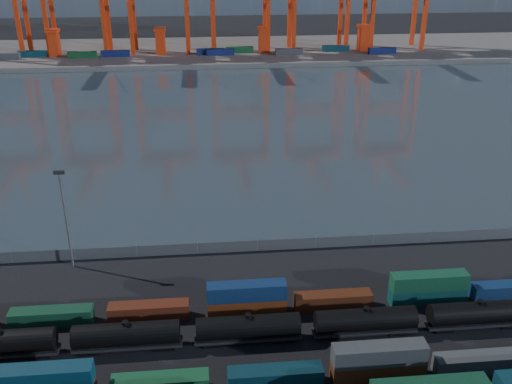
{
  "coord_description": "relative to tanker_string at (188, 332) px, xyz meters",
  "views": [
    {
      "loc": [
        -8.38,
        -55.39,
        48.24
      ],
      "look_at": [
        0.0,
        30.0,
        10.0
      ],
      "focal_mm": 40.0,
      "sensor_mm": 36.0,
      "label": 1
    }
  ],
  "objects": [
    {
      "name": "yard_light_mast",
      "position": [
        -18.73,
        21.44,
        7.15
      ],
      "size": [
        1.6,
        0.4,
        16.6
      ],
      "color": "slate",
      "rests_on": "ground"
    },
    {
      "name": "far_quay",
      "position": [
        11.27,
        205.44,
        -1.15
      ],
      "size": [
        700.0,
        70.0,
        2.0
      ],
      "primitive_type": "cube",
      "color": "#514F4C",
      "rests_on": "ground"
    },
    {
      "name": "quay_containers",
      "position": [
        0.27,
        190.91,
        1.15
      ],
      "size": [
        172.58,
        10.99,
        2.6
      ],
      "color": "navy",
      "rests_on": "far_quay"
    },
    {
      "name": "container_row_mid",
      "position": [
        3.16,
        -8.28,
        -0.53
      ],
      "size": [
        127.63,
        2.28,
        4.85
      ],
      "color": "#37393B",
      "rests_on": "ground"
    },
    {
      "name": "waterfront_fence",
      "position": [
        11.27,
        23.44,
        -1.15
      ],
      "size": [
        160.12,
        0.12,
        2.2
      ],
      "color": "#595B5E",
      "rests_on": "ground"
    },
    {
      "name": "ground",
      "position": [
        11.27,
        -4.56,
        -2.15
      ],
      "size": [
        700.0,
        700.0,
        0.0
      ],
      "primitive_type": "plane",
      "color": "black",
      "rests_on": "ground"
    },
    {
      "name": "straddle_carriers",
      "position": [
        8.77,
        195.44,
        5.67
      ],
      "size": [
        140.0,
        7.0,
        11.1
      ],
      "color": "red",
      "rests_on": "far_quay"
    },
    {
      "name": "container_row_north",
      "position": [
        9.85,
        6.28,
        -0.59
      ],
      "size": [
        140.15,
        2.24,
        4.78
      ],
      "color": "navy",
      "rests_on": "ground"
    },
    {
      "name": "harbor_water",
      "position": [
        11.27,
        100.44,
        -2.14
      ],
      "size": [
        700.0,
        700.0,
        0.0
      ],
      "primitive_type": "plane",
      "color": "#2F3D45",
      "rests_on": "ground"
    },
    {
      "name": "tanker_string",
      "position": [
        0.0,
        0.0,
        0.0
      ],
      "size": [
        91.44,
        3.0,
        4.29
      ],
      "color": "black",
      "rests_on": "ground"
    }
  ]
}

